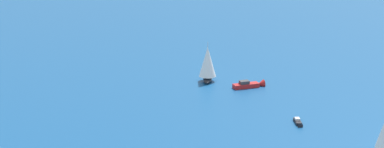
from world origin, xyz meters
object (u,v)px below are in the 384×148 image
Objects in this scene: motorboat_far_stbd at (250,85)px; sailboat_offshore at (383,137)px; motorboat_far_port at (298,122)px; sailboat_trailing at (208,64)px.

motorboat_far_stbd is 1.22× the size of sailboat_offshore.
motorboat_far_port is at bearing 48.11° from sailboat_offshore.
motorboat_far_stbd is 0.81× the size of sailboat_trailing.
motorboat_far_stbd is (30.76, 13.24, 0.33)m from motorboat_far_port.
motorboat_far_port is at bearing -143.41° from sailboat_trailing.
sailboat_offshore reaches higher than motorboat_far_stbd.
motorboat_far_stbd is at bearing 33.95° from sailboat_offshore.
sailboat_trailing reaches higher than motorboat_far_stbd.
sailboat_offshore is (-16.90, -18.84, 3.26)m from motorboat_far_port.
motorboat_far_port is 0.59× the size of motorboat_far_stbd.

